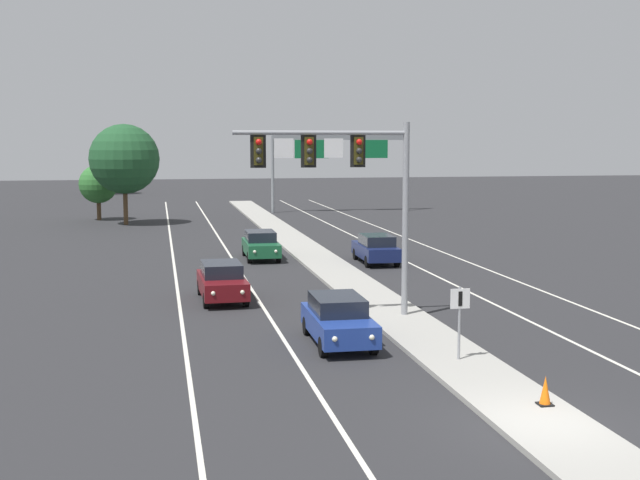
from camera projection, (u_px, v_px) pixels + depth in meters
ground_plane at (544, 427)px, 19.41m from camera, size 260.00×260.00×0.00m
median_island at (360, 290)px, 36.94m from camera, size 2.40×110.00×0.15m
lane_stripe_oncoming_center at (240, 270)px, 42.88m from camera, size 0.14×100.00×0.01m
lane_stripe_receding_center at (414, 265)px, 44.67m from camera, size 0.14×100.00×0.01m
edge_stripe_left at (175, 272)px, 42.25m from camera, size 0.14×100.00×0.01m
edge_stripe_right at (472, 263)px, 45.29m from camera, size 0.14×100.00×0.01m
overhead_signal_mast at (346, 174)px, 30.25m from camera, size 6.53×0.44×7.20m
median_sign_post at (460, 312)px, 24.69m from camera, size 0.60×0.10×2.20m
car_oncoming_blue at (338, 319)px, 27.28m from camera, size 1.85×4.48×1.58m
car_oncoming_darkred at (222, 281)px, 34.77m from camera, size 1.91×4.51×1.58m
car_oncoming_green at (261, 245)px, 46.95m from camera, size 1.87×4.49×1.58m
car_receding_navy at (376, 248)px, 45.30m from camera, size 1.91×4.51×1.58m
traffic_cone_median_nose at (545, 391)px, 20.51m from camera, size 0.36×0.36×0.74m
highway_sign_gantry at (341, 146)px, 77.73m from camera, size 13.28×0.42×7.50m
tree_far_left_b at (98, 184)px, 69.77m from camera, size 3.21×3.21×4.65m
tree_far_left_a at (124, 159)px, 65.68m from camera, size 5.53×5.53×8.01m
tree_far_left_c at (108, 162)px, 103.81m from camera, size 4.28×4.28×6.20m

